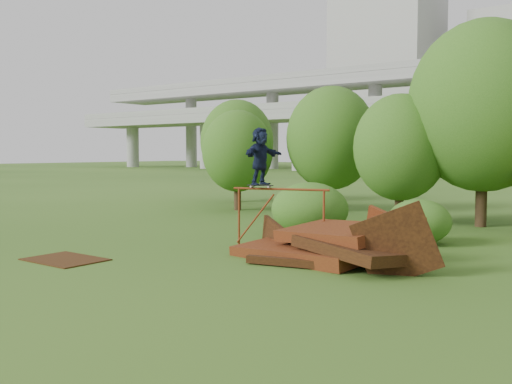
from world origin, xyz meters
The scene contains 14 objects.
ground centered at (0.00, 0.00, 0.00)m, with size 240.00×240.00×0.00m, color #2D5116.
scrap_pile centered at (1.65, 1.75, 0.40)m, with size 5.58×2.96×2.00m.
grind_rail centered at (-0.30, 2.45, 1.24)m, with size 2.63×0.88×1.71m.
skateboard centered at (-0.86, 2.28, 1.76)m, with size 0.74×0.40×0.07m.
skater centered at (-0.86, 2.28, 2.58)m, with size 1.48×0.47×1.60m, color #121933.
flat_plate centered at (-3.74, -2.04, 0.01)m, with size 1.93×1.38×0.03m, color #39200C.
tree_0 centered at (-7.95, 10.19, 2.74)m, with size 3.29×3.29×4.63m.
tree_1 centered at (-4.21, 12.31, 3.32)m, with size 4.08×4.08×5.67m.
tree_2 centered at (0.18, 9.62, 2.86)m, with size 3.44×3.44×4.85m.
tree_3 centered at (2.79, 10.80, 4.33)m, with size 5.33×5.33×7.40m.
tree_6 centered at (-10.76, 13.69, 3.25)m, with size 3.96×3.96×5.53m.
shrub_left centered at (-0.93, 5.05, 0.87)m, with size 2.51×2.32×1.74m, color #265115.
shrub_right centered at (2.43, 5.65, 0.66)m, with size 1.87×1.72×1.33m, color #265115.
building_left centered at (-38.00, 95.00, 17.50)m, with size 18.00×16.00×35.00m, color #9E9E99.
Camera 1 is at (8.47, -10.48, 2.69)m, focal length 40.00 mm.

